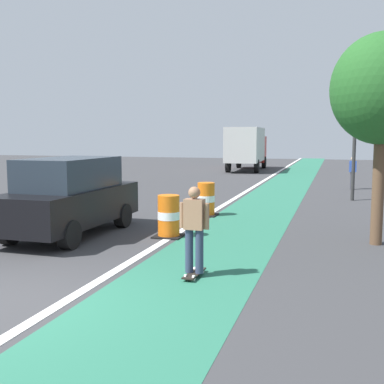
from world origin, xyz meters
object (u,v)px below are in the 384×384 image
parked_suv_nearest (70,196)px  traffic_light_corner (356,113)px  skateboarder_on_lane (194,229)px  traffic_barrel_front (169,217)px  traffic_barrel_mid (206,200)px  pedestrian_crossing (353,172)px  street_tree_sidewalk (383,90)px  delivery_truck_down_block (247,146)px

parked_suv_nearest → traffic_light_corner: traffic_light_corner is taller
skateboarder_on_lane → parked_suv_nearest: parked_suv_nearest is taller
traffic_barrel_front → traffic_barrel_mid: same height
traffic_light_corner → pedestrian_crossing: bearing=88.6°
traffic_barrel_mid → pedestrian_crossing: 10.74m
skateboarder_on_lane → parked_suv_nearest: size_ratio=0.37×
traffic_barrel_front → traffic_barrel_mid: size_ratio=1.00×
skateboarder_on_lane → traffic_barrel_mid: bearing=103.3°
pedestrian_crossing → street_tree_sidewalk: street_tree_sidewalk is taller
traffic_light_corner → street_tree_sidewalk: bearing=-87.9°
parked_suv_nearest → pedestrian_crossing: size_ratio=2.87×
skateboarder_on_lane → traffic_barrel_mid: (-1.59, 6.75, -0.38)m
traffic_light_corner → skateboarder_on_lane: bearing=-104.6°
parked_suv_nearest → pedestrian_crossing: 15.53m
traffic_barrel_mid → traffic_light_corner: size_ratio=0.21×
parked_suv_nearest → pedestrian_crossing: (7.43, 13.64, -0.17)m
skateboarder_on_lane → traffic_barrel_front: bearing=117.1°
skateboarder_on_lane → street_tree_sidewalk: 5.85m
skateboarder_on_lane → delivery_truck_down_block: (-4.08, 27.81, 0.94)m
skateboarder_on_lane → parked_suv_nearest: bearing=147.3°
traffic_light_corner → pedestrian_crossing: 5.02m
parked_suv_nearest → traffic_barrel_mid: 4.84m
parked_suv_nearest → delivery_truck_down_block: delivery_truck_down_block is taller
parked_suv_nearest → traffic_light_corner: (7.33, 9.37, 2.47)m
parked_suv_nearest → pedestrian_crossing: parked_suv_nearest is taller
parked_suv_nearest → traffic_barrel_front: bearing=11.9°
delivery_truck_down_block → pedestrian_crossing: (7.32, -11.49, -0.98)m
delivery_truck_down_block → traffic_light_corner: size_ratio=1.51×
skateboarder_on_lane → pedestrian_crossing: (3.24, 16.33, -0.05)m
skateboarder_on_lane → traffic_light_corner: traffic_light_corner is taller
traffic_barrel_front → street_tree_sidewalk: street_tree_sidewalk is taller
parked_suv_nearest → traffic_barrel_front: size_ratio=4.23×
traffic_barrel_mid → delivery_truck_down_block: bearing=96.7°
parked_suv_nearest → street_tree_sidewalk: street_tree_sidewalk is taller
parked_suv_nearest → traffic_barrel_mid: size_ratio=4.23×
skateboarder_on_lane → traffic_light_corner: 12.73m
traffic_barrel_front → traffic_light_corner: 10.48m
delivery_truck_down_block → traffic_light_corner: 17.41m
traffic_barrel_front → delivery_truck_down_block: size_ratio=0.14×
traffic_barrel_mid → street_tree_sidewalk: 6.60m
pedestrian_crossing → street_tree_sidewalk: (0.20, -12.48, 2.80)m
parked_suv_nearest → traffic_barrel_front: (2.54, 0.54, -0.50)m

